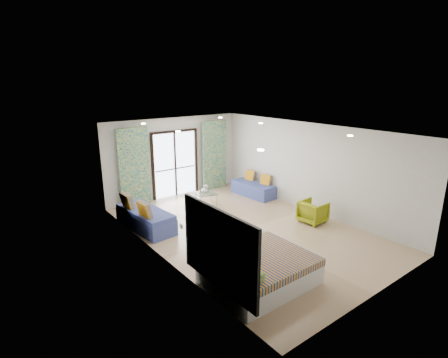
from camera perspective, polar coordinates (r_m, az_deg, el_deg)
floor at (r=9.57m, az=3.47°, el=-8.22°), size 5.00×7.50×0.01m
ceiling at (r=8.82m, az=3.77°, el=8.01°), size 5.00×7.50×0.01m
wall_back at (r=12.09m, az=-8.08°, el=3.55°), size 5.00×0.01×2.70m
wall_front at (r=6.89m, az=24.60°, el=-7.40°), size 5.00×0.01×2.70m
wall_left at (r=7.77m, az=-10.52°, el=-3.58°), size 0.01×7.50×2.70m
wall_right at (r=10.85m, az=13.67°, el=1.82°), size 0.01×7.50×2.70m
balcony_door at (r=12.09m, az=-8.00°, el=3.10°), size 1.76×0.08×2.28m
balcony_rail at (r=12.17m, az=-7.97°, el=1.69°), size 1.52×0.03×0.04m
curtain_left at (r=11.30m, az=-14.47°, el=1.80°), size 1.00×0.10×2.50m
curtain_right at (r=12.78m, az=-1.60°, el=3.90°), size 1.00×0.10×2.50m
downlight_a at (r=6.43m, az=6.01°, el=4.73°), size 0.12×0.12×0.02m
downlight_b at (r=8.57m, az=19.91°, el=6.67°), size 0.12×0.12×0.02m
downlight_c at (r=8.83m, az=-7.53°, el=7.72°), size 0.12×0.12×0.02m
downlight_d at (r=10.49m, az=6.00°, el=9.05°), size 0.12×0.12×0.02m
downlight_e at (r=10.59m, az=-13.01°, el=8.80°), size 0.12×0.12×0.02m
downlight_f at (r=12.01m, az=-0.63°, el=10.00°), size 0.12×0.12×0.02m
headboard at (r=6.23m, az=-0.95°, el=-11.37°), size 0.06×2.10×1.50m
switch_plate at (r=7.18m, az=-6.99°, el=-7.67°), size 0.02×0.10×0.10m
bed at (r=7.15m, az=5.64°, el=-14.55°), size 2.00×1.63×0.69m
daybed_left at (r=9.74m, az=-12.78°, el=-6.26°), size 0.95×2.01×0.96m
daybed_right at (r=12.22m, az=4.82°, el=-1.57°), size 0.74×1.66×0.80m
coffee_table at (r=11.26m, az=-2.97°, el=-2.50°), size 0.74×0.74×0.70m
vase at (r=11.26m, az=-3.21°, el=-1.75°), size 0.24×0.24×0.19m
armchair at (r=10.21m, az=14.32°, el=-5.04°), size 0.66×0.70×0.69m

